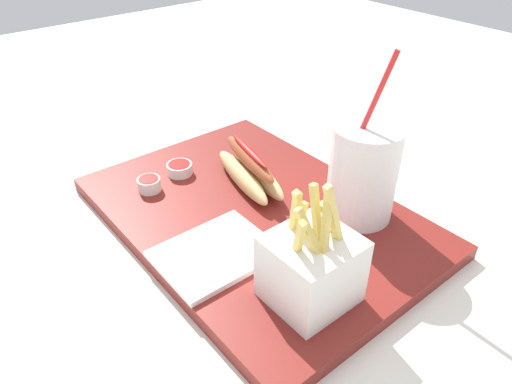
% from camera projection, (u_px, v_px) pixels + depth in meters
% --- Properties ---
extents(ground_plane, '(2.40, 2.40, 0.02)m').
position_uv_depth(ground_plane, '(256.00, 227.00, 0.69)').
color(ground_plane, silver).
extents(food_tray, '(0.48, 0.34, 0.02)m').
position_uv_depth(food_tray, '(256.00, 215.00, 0.68)').
color(food_tray, maroon).
rests_on(food_tray, ground_plane).
extents(soda_cup, '(0.09, 0.09, 0.23)m').
position_uv_depth(soda_cup, '(363.00, 172.00, 0.63)').
color(soda_cup, white).
rests_on(soda_cup, food_tray).
extents(fries_basket, '(0.09, 0.09, 0.15)m').
position_uv_depth(fries_basket, '(311.00, 267.00, 0.51)').
color(fries_basket, white).
rests_on(fries_basket, food_tray).
extents(hot_dog_1, '(0.17, 0.08, 0.06)m').
position_uv_depth(hot_dog_1, '(250.00, 170.00, 0.71)').
color(hot_dog_1, '#DBB775').
rests_on(hot_dog_1, food_tray).
extents(ketchup_cup_1, '(0.03, 0.03, 0.02)m').
position_uv_depth(ketchup_cup_1, '(149.00, 184.00, 0.71)').
color(ketchup_cup_1, white).
rests_on(ketchup_cup_1, food_tray).
extents(ketchup_cup_2, '(0.04, 0.04, 0.02)m').
position_uv_depth(ketchup_cup_2, '(179.00, 168.00, 0.75)').
color(ketchup_cup_2, white).
rests_on(ketchup_cup_2, food_tray).
extents(ketchup_cup_3, '(0.03, 0.03, 0.02)m').
position_uv_depth(ketchup_cup_3, '(345.00, 251.00, 0.58)').
color(ketchup_cup_3, white).
rests_on(ketchup_cup_3, food_tray).
extents(napkin_stack, '(0.11, 0.14, 0.01)m').
position_uv_depth(napkin_stack, '(215.00, 253.00, 0.59)').
color(napkin_stack, white).
rests_on(napkin_stack, food_tray).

